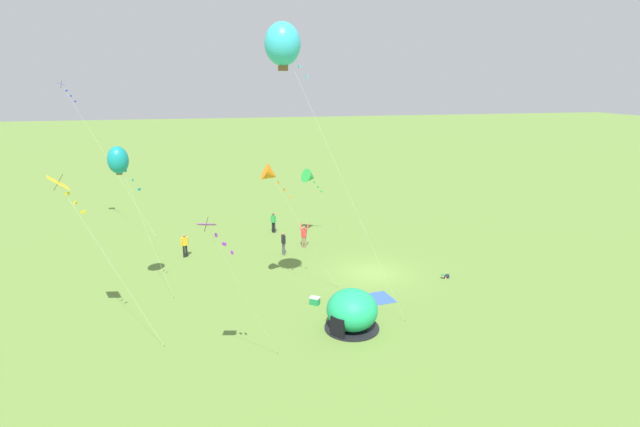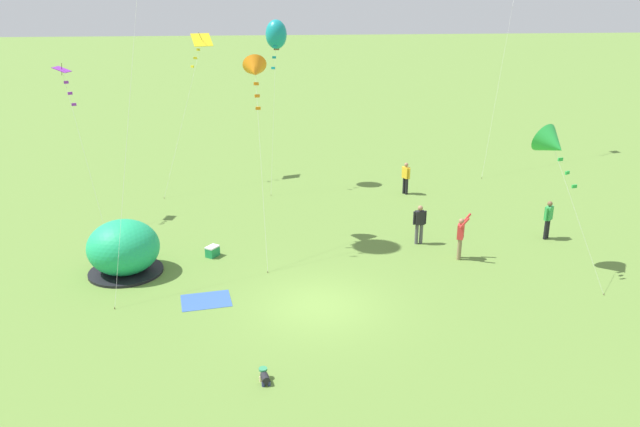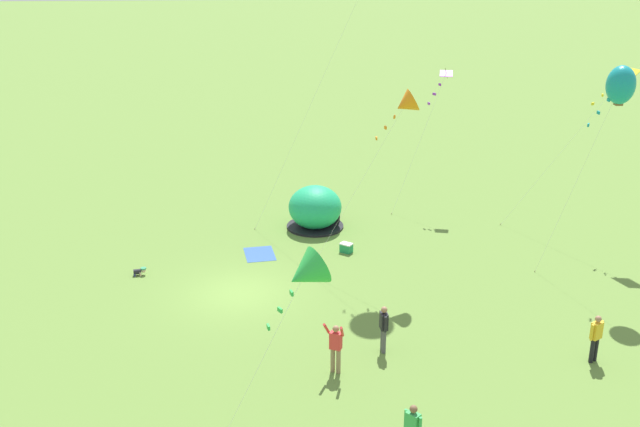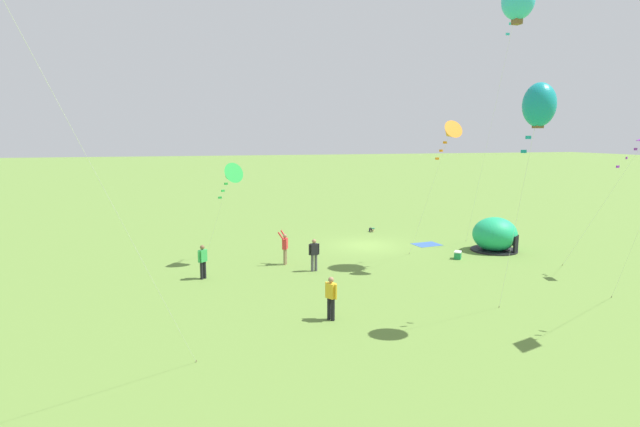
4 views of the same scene
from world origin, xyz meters
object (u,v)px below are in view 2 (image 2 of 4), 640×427
object	(u,v)px
kite_yellow	(201,44)
kite_teal	(276,35)
cooler_box	(212,251)
person_watching_sky	(406,177)
kite_orange	(255,70)
kite_purple	(65,80)
toddler_crawling	(264,376)
kite_green	(552,144)
person_flying_kite	(461,236)
popup_tent	(123,249)
person_center_field	(548,218)
person_strolling	(420,222)

from	to	relation	value
kite_yellow	kite_teal	bearing A→B (deg)	-25.17
cooler_box	person_watching_sky	distance (m)	12.32
kite_orange	kite_purple	bearing A→B (deg)	157.88
toddler_crawling	kite_green	xyz separation A→B (m)	(10.89, 6.50, 4.74)
person_watching_sky	person_flying_kite	bearing A→B (deg)	-89.61
popup_tent	kite_purple	bearing A→B (deg)	115.18
person_center_field	person_watching_sky	xyz separation A→B (m)	(-4.55, 7.05, 0.00)
kite_yellow	kite_purple	size ratio (longest dim) A/B	1.13
person_flying_kite	kite_yellow	xyz separation A→B (m)	(-10.71, 13.50, 6.53)
person_flying_kite	kite_purple	bearing A→B (deg)	157.16
person_flying_kite	kite_teal	world-z (taller)	kite_teal
person_strolling	person_flying_kite	world-z (taller)	person_flying_kite
kite_green	cooler_box	bearing A→B (deg)	168.88
person_watching_sky	kite_teal	bearing A→B (deg)	156.53
cooler_box	kite_green	xyz separation A→B (m)	(12.72, -2.50, 4.70)
popup_tent	kite_purple	xyz separation A→B (m)	(-3.14, 6.69, 5.53)
toddler_crawling	person_watching_sky	world-z (taller)	person_watching_sky
person_center_field	kite_teal	world-z (taller)	kite_teal
person_strolling	kite_green	size ratio (longest dim) A/B	0.31
kite_green	kite_orange	bearing A→B (deg)	156.91
toddler_crawling	person_center_field	size ratio (longest dim) A/B	0.32
popup_tent	kite_teal	bearing A→B (deg)	60.23
person_watching_sky	kite_green	xyz separation A→B (m)	(2.86, -9.85, 3.95)
person_flying_kite	kite_orange	distance (m)	10.63
cooler_box	person_watching_sky	size ratio (longest dim) A/B	0.37
person_strolling	kite_orange	distance (m)	9.32
kite_yellow	kite_purple	distance (m)	8.74
person_watching_sky	kite_orange	xyz separation A→B (m)	(-7.85, -5.28, 6.25)
person_strolling	kite_purple	world-z (taller)	kite_purple
kite_orange	person_center_field	bearing A→B (deg)	-8.12
toddler_crawling	kite_purple	size ratio (longest dim) A/B	0.08
person_strolling	person_watching_sky	world-z (taller)	same
kite_orange	toddler_crawling	bearing A→B (deg)	-90.97
person_watching_sky	kite_yellow	bearing A→B (deg)	155.88
kite_yellow	kite_green	bearing A→B (deg)	-47.25
kite_yellow	kite_purple	bearing A→B (deg)	-130.13
person_watching_sky	kite_yellow	world-z (taller)	kite_yellow
person_strolling	kite_purple	size ratio (longest dim) A/B	0.24
person_watching_sky	cooler_box	bearing A→B (deg)	-143.31
popup_tent	toddler_crawling	world-z (taller)	popup_tent
cooler_box	kite_yellow	size ratio (longest dim) A/B	0.08
cooler_box	person_strolling	distance (m)	8.75
popup_tent	toddler_crawling	xyz separation A→B (m)	(5.07, -7.79, -0.82)
kite_yellow	popup_tent	bearing A→B (deg)	-100.43
toddler_crawling	person_flying_kite	xyz separation A→B (m)	(8.10, 7.61, 0.82)
person_center_field	kite_orange	xyz separation A→B (m)	(-12.40, 1.77, 6.25)
person_watching_sky	kite_yellow	size ratio (longest dim) A/B	0.21
person_watching_sky	kite_orange	distance (m)	11.34
person_center_field	person_watching_sky	world-z (taller)	same
cooler_box	kite_orange	xyz separation A→B (m)	(2.01, 2.07, 6.99)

